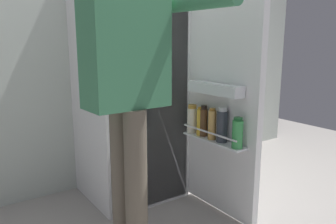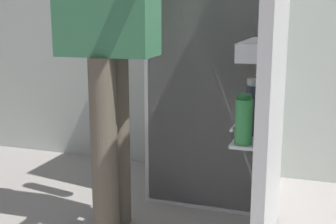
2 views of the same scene
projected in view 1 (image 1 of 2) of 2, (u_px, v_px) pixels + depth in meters
name	position (u px, v px, depth m)	size (l,w,h in m)	color
ground_plane	(172.00, 222.00, 2.18)	(6.21, 6.21, 0.00)	gray
kitchen_wall	(106.00, 35.00, 2.67)	(4.40, 0.10, 2.41)	beige
refrigerator	(135.00, 84.00, 2.43)	(0.71, 1.25, 1.71)	white
person	(128.00, 75.00, 1.71)	(0.55, 0.72, 1.65)	#665B4C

